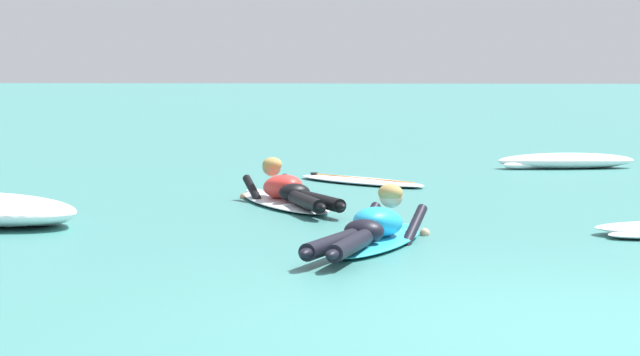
% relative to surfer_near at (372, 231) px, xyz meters
% --- Properties ---
extents(ground_plane, '(120.00, 120.00, 0.00)m').
position_rel_surfer_near_xyz_m(ground_plane, '(1.18, 6.85, -0.14)').
color(ground_plane, '#387A75').
extents(surfer_near, '(1.11, 2.54, 0.55)m').
position_rel_surfer_near_xyz_m(surfer_near, '(0.00, 0.00, 0.00)').
color(surfer_near, '#2DB2D1').
rests_on(surfer_near, ground).
extents(surfer_far, '(1.46, 2.64, 0.54)m').
position_rel_surfer_near_xyz_m(surfer_far, '(-0.94, 3.03, -0.01)').
color(surfer_far, silver).
rests_on(surfer_far, ground).
extents(drifting_surfboard, '(1.92, 1.83, 0.16)m').
position_rel_surfer_near_xyz_m(drifting_surfboard, '(-0.22, 5.63, -0.11)').
color(drifting_surfboard, silver).
rests_on(drifting_surfboard, ground).
extents(whitewater_front, '(2.05, 0.83, 0.22)m').
position_rel_surfer_near_xyz_m(whitewater_front, '(2.69, 8.01, -0.04)').
color(whitewater_front, white).
rests_on(whitewater_front, ground).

